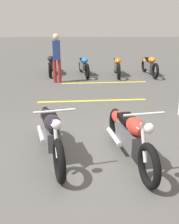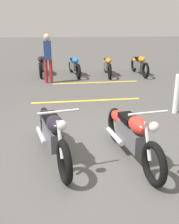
{
  "view_description": "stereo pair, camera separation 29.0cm",
  "coord_description": "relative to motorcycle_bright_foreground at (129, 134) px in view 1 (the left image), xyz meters",
  "views": [
    {
      "loc": [
        -4.45,
        0.12,
        2.34
      ],
      "look_at": [
        0.4,
        0.0,
        0.65
      ],
      "focal_mm": 44.06,
      "sensor_mm": 36.0,
      "label": 1
    },
    {
      "loc": [
        -4.43,
        0.41,
        2.34
      ],
      "look_at": [
        0.4,
        0.0,
        0.65
      ],
      "focal_mm": 44.06,
      "sensor_mm": 36.0,
      "label": 2
    }
  ],
  "objects": [
    {
      "name": "motorcycle_dark_foreground",
      "position": [
        0.16,
        1.33,
        0.0
      ],
      "size": [
        2.19,
        0.8,
        1.04
      ],
      "rotation": [
        0.0,
        0.0,
        3.39
      ],
      "color": "black",
      "rests_on": "ground"
    },
    {
      "name": "parking_stripe_far",
      "position": [
        5.82,
        -0.02,
        -0.46
      ],
      "size": [
        0.34,
        3.2,
        0.01
      ],
      "primitive_type": "cube",
      "rotation": [
        0.0,
        0.0,
        1.64
      ],
      "color": "yellow",
      "rests_on": "ground"
    },
    {
      "name": "parking_stripe_mid",
      "position": [
        3.49,
        0.5,
        -0.46
      ],
      "size": [
        0.34,
        3.2,
        0.01
      ],
      "primitive_type": "cube",
      "rotation": [
        0.0,
        0.0,
        1.64
      ],
      "color": "yellow",
      "rests_on": "ground"
    },
    {
      "name": "ground_plane",
      "position": [
        0.22,
        0.65,
        -0.46
      ],
      "size": [
        60.0,
        60.0,
        0.0
      ],
      "primitive_type": "plane",
      "color": "#514F4C"
    },
    {
      "name": "bystander_near_row",
      "position": [
        5.91,
        1.72,
        0.53
      ],
      "size": [
        0.23,
        0.3,
        1.77
      ],
      "rotation": [
        0.0,
        0.0,
        6.23
      ],
      "color": "maroon",
      "rests_on": "ground"
    },
    {
      "name": "motorcycle_row_far_left",
      "position": [
        7.2,
        -2.01,
        -0.03
      ],
      "size": [
        2.11,
        0.35,
        0.79
      ],
      "rotation": [
        0.0,
        0.0,
        3.22
      ],
      "color": "black",
      "rests_on": "ground"
    },
    {
      "name": "motorcycle_bright_foreground",
      "position": [
        0.0,
        0.0,
        0.0
      ],
      "size": [
        2.21,
        0.73,
        1.04
      ],
      "rotation": [
        0.0,
        0.0,
        3.33
      ],
      "color": "black",
      "rests_on": "ground"
    },
    {
      "name": "motorcycle_row_center",
      "position": [
        7.24,
        0.74,
        -0.04
      ],
      "size": [
        2.04,
        0.49,
        0.77
      ],
      "rotation": [
        0.0,
        0.0,
        3.32
      ],
      "color": "black",
      "rests_on": "ground"
    },
    {
      "name": "motorcycle_row_right",
      "position": [
        7.52,
        2.11,
        -0.02
      ],
      "size": [
        2.16,
        0.31,
        0.81
      ],
      "rotation": [
        0.0,
        0.0,
        3.19
      ],
      "color": "black",
      "rests_on": "ground"
    },
    {
      "name": "motorcycle_row_left",
      "position": [
        7.12,
        -0.65,
        -0.05
      ],
      "size": [
        2.02,
        0.27,
        0.76
      ],
      "rotation": [
        0.0,
        0.0,
        3.11
      ],
      "color": "black",
      "rests_on": "ground"
    }
  ]
}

